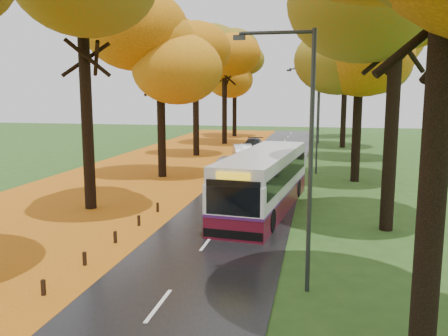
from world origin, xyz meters
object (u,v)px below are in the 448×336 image
(streetlamp_mid, at_px, (314,112))
(car_silver, at_px, (243,153))
(car_white, at_px, (226,166))
(streetlamp_near, at_px, (303,141))
(car_dark, at_px, (253,145))
(bus, at_px, (264,180))
(streetlamp_far, at_px, (317,104))

(streetlamp_mid, height_order, car_silver, streetlamp_mid)
(streetlamp_mid, relative_size, car_white, 1.85)
(car_silver, bearing_deg, streetlamp_near, -93.44)
(car_dark, bearing_deg, bus, -82.70)
(streetlamp_mid, bearing_deg, streetlamp_far, 90.00)
(car_white, bearing_deg, streetlamp_mid, 22.71)
(car_white, xyz_separation_m, car_silver, (0.04, 7.61, 0.01))
(streetlamp_near, bearing_deg, streetlamp_mid, 90.00)
(streetlamp_near, relative_size, bus, 0.68)
(car_white, bearing_deg, car_dark, 92.24)
(streetlamp_near, distance_m, streetlamp_mid, 22.00)
(bus, bearing_deg, streetlamp_mid, 85.20)
(car_silver, height_order, car_dark, car_silver)
(bus, bearing_deg, streetlamp_far, 92.22)
(bus, distance_m, car_white, 10.46)
(car_silver, bearing_deg, bus, -93.47)
(bus, height_order, car_dark, bus)
(car_silver, distance_m, car_dark, 6.70)
(streetlamp_near, bearing_deg, bus, 102.98)
(streetlamp_near, distance_m, car_white, 21.01)
(car_white, relative_size, car_silver, 0.96)
(streetlamp_far, bearing_deg, streetlamp_mid, -90.00)
(streetlamp_near, xyz_separation_m, streetlamp_far, (0.00, 44.00, 0.00))
(car_dark, bearing_deg, streetlamp_mid, -64.40)
(streetlamp_near, height_order, bus, streetlamp_near)
(streetlamp_mid, bearing_deg, car_silver, 139.91)
(car_white, distance_m, car_dark, 14.32)
(car_silver, relative_size, car_dark, 0.94)
(car_white, xyz_separation_m, car_dark, (0.00, 14.32, -0.04))
(bus, bearing_deg, streetlamp_near, -70.91)
(streetlamp_mid, bearing_deg, car_dark, 117.75)
(car_white, distance_m, car_silver, 7.61)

